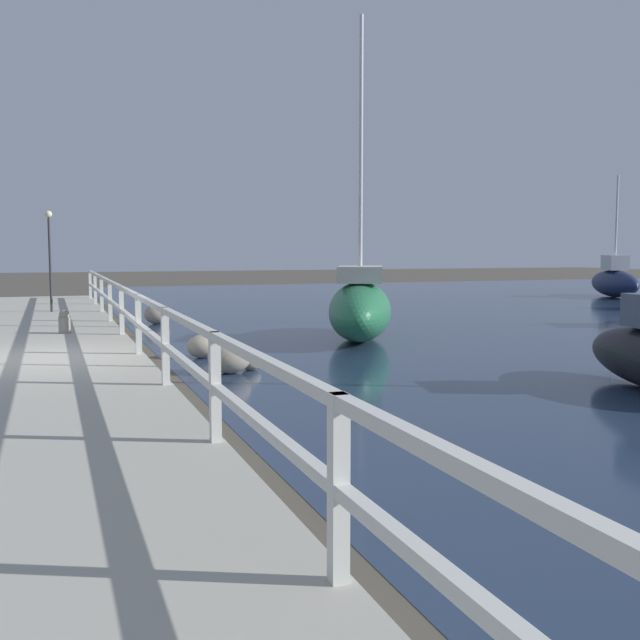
% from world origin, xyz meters
% --- Properties ---
extents(ground_plane, '(120.00, 120.00, 0.00)m').
position_xyz_m(ground_plane, '(0.00, 0.00, 0.00)').
color(ground_plane, '#4C473D').
extents(dock_walkway, '(3.57, 36.00, 0.25)m').
position_xyz_m(dock_walkway, '(0.00, 0.00, 0.13)').
color(dock_walkway, '#B2AD9E').
rests_on(dock_walkway, ground).
extents(railing, '(0.10, 32.50, 1.06)m').
position_xyz_m(railing, '(1.68, -0.00, 0.98)').
color(railing, silver).
rests_on(railing, dock_walkway).
extents(boulder_upstream, '(0.36, 0.33, 0.27)m').
position_xyz_m(boulder_upstream, '(3.48, -0.93, 0.14)').
color(boulder_upstream, gray).
rests_on(boulder_upstream, ground).
extents(boulder_far_strip, '(0.72, 0.65, 0.54)m').
position_xyz_m(boulder_far_strip, '(3.07, 7.91, 0.27)').
color(boulder_far_strip, gray).
rests_on(boulder_far_strip, ground).
extents(boulder_mid_strip, '(0.61, 0.55, 0.46)m').
position_xyz_m(boulder_mid_strip, '(2.98, 0.83, 0.23)').
color(boulder_mid_strip, gray).
rests_on(boulder_mid_strip, ground).
extents(boulder_near_dock, '(0.74, 0.66, 0.55)m').
position_xyz_m(boulder_near_dock, '(3.06, -1.13, 0.28)').
color(boulder_near_dock, gray).
rests_on(boulder_near_dock, ground).
extents(mooring_bollard, '(0.25, 0.25, 0.52)m').
position_xyz_m(mooring_bollard, '(0.51, 3.91, 0.51)').
color(mooring_bollard, gray).
rests_on(mooring_bollard, dock_walkway).
extents(dock_lamp, '(0.21, 0.21, 2.98)m').
position_xyz_m(dock_lamp, '(0.27, 10.08, 2.22)').
color(dock_lamp, '#2D2D33').
rests_on(dock_lamp, dock_walkway).
extents(sailboat_green, '(3.34, 5.09, 7.33)m').
position_xyz_m(sailboat_green, '(7.00, 2.50, 0.75)').
color(sailboat_green, '#236B42').
rests_on(sailboat_green, water_surface).
extents(sailboat_navy, '(2.74, 4.84, 5.33)m').
position_xyz_m(sailboat_navy, '(23.73, 13.19, 0.70)').
color(sailboat_navy, '#192347').
rests_on(sailboat_navy, water_surface).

